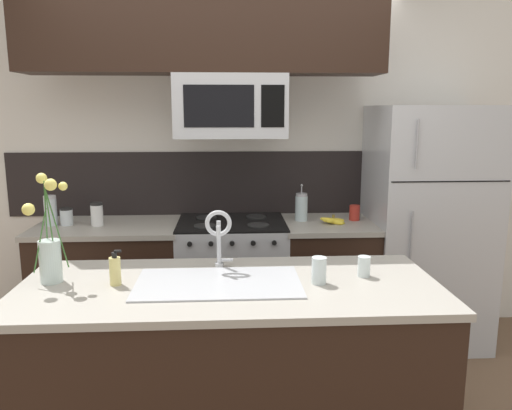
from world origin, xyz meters
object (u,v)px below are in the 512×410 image
(refrigerator, at_px, (426,226))
(sink_faucet, at_px, (219,231))
(storage_jar_tall, at_px, (51,211))
(banana_bunch, at_px, (333,221))
(drinking_glass, at_px, (319,270))
(spare_glass, at_px, (364,266))
(flower_vase, at_px, (49,252))
(french_press, at_px, (301,207))
(stove_range, at_px, (232,283))
(coffee_tin, at_px, (355,213))
(dish_soap_bottle, at_px, (115,270))
(storage_jar_medium, at_px, (67,217))
(storage_jar_short, at_px, (97,214))
(microwave, at_px, (230,106))

(refrigerator, height_order, sink_faucet, refrigerator)
(storage_jar_tall, bearing_deg, banana_bunch, -2.09)
(drinking_glass, bearing_deg, spare_glass, 20.42)
(banana_bunch, bearing_deg, spare_glass, -94.55)
(banana_bunch, xyz_separation_m, flower_vase, (-1.56, -1.12, 0.12))
(french_press, bearing_deg, refrigerator, -2.52)
(stove_range, xyz_separation_m, coffee_tin, (0.89, 0.05, 0.50))
(refrigerator, relative_size, dish_soap_bottle, 10.48)
(storage_jar_medium, relative_size, sink_faucet, 0.39)
(dish_soap_bottle, xyz_separation_m, spare_glass, (1.17, 0.05, -0.02))
(sink_faucet, distance_m, spare_glass, 0.73)
(coffee_tin, bearing_deg, storage_jar_short, -177.76)
(french_press, height_order, flower_vase, flower_vase)
(dish_soap_bottle, relative_size, flower_vase, 0.33)
(stove_range, height_order, drinking_glass, drinking_glass)
(french_press, distance_m, spare_glass, 1.25)
(dish_soap_bottle, bearing_deg, stove_range, 66.34)
(french_press, bearing_deg, sink_faucet, -117.78)
(refrigerator, bearing_deg, storage_jar_medium, -179.75)
(storage_jar_medium, xyz_separation_m, dish_soap_bottle, (0.60, -1.25, 0.01))
(storage_jar_short, height_order, french_press, french_press)
(banana_bunch, bearing_deg, refrigerator, 6.64)
(storage_jar_short, bearing_deg, coffee_tin, 2.24)
(banana_bunch, bearing_deg, french_press, 149.94)
(stove_range, relative_size, microwave, 1.25)
(stove_range, bearing_deg, french_press, 6.78)
(banana_bunch, height_order, spare_glass, spare_glass)
(storage_jar_medium, xyz_separation_m, french_press, (1.65, 0.05, 0.04))
(spare_glass, bearing_deg, french_press, 95.55)
(microwave, height_order, french_press, microwave)
(refrigerator, bearing_deg, dish_soap_bottle, -147.30)
(dish_soap_bottle, distance_m, flower_vase, 0.32)
(storage_jar_medium, distance_m, banana_bunch, 1.86)
(coffee_tin, relative_size, sink_faucet, 0.36)
(stove_range, relative_size, spare_glass, 9.42)
(dish_soap_bottle, bearing_deg, banana_bunch, 43.07)
(dish_soap_bottle, bearing_deg, spare_glass, 2.61)
(storage_jar_tall, xyz_separation_m, drinking_glass, (1.64, -1.28, -0.04))
(stove_range, bearing_deg, drinking_glass, -72.89)
(storage_jar_tall, xyz_separation_m, flower_vase, (0.40, -1.19, 0.04))
(storage_jar_medium, relative_size, french_press, 0.45)
(refrigerator, bearing_deg, flower_vase, -152.06)
(drinking_glass, distance_m, flower_vase, 1.25)
(storage_jar_tall, distance_m, drinking_glass, 2.08)
(storage_jar_short, height_order, flower_vase, flower_vase)
(sink_faucet, bearing_deg, french_press, 62.22)
(coffee_tin, bearing_deg, flower_vase, -144.77)
(french_press, height_order, spare_glass, french_press)
(french_press, relative_size, coffee_tin, 2.43)
(storage_jar_short, distance_m, spare_glass, 1.94)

